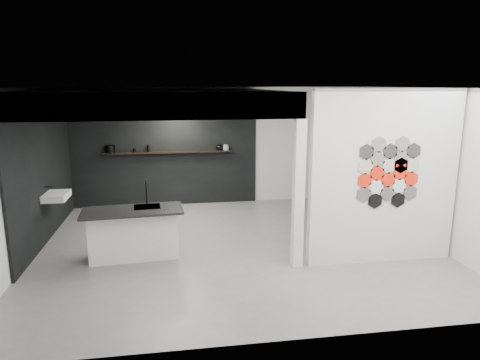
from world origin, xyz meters
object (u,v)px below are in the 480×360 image
at_px(partition_panel, 384,178).
at_px(glass_bowl, 226,148).
at_px(kitchen_island, 134,232).
at_px(stockpot, 110,149).
at_px(kettle, 220,147).
at_px(wall_basin, 56,196).
at_px(utensil_cup, 134,150).
at_px(glass_vase, 226,147).
at_px(bottle_dark, 148,148).

relative_size(partition_panel, glass_bowl, 19.41).
bearing_deg(kitchen_island, stockpot, 99.20).
bearing_deg(stockpot, kettle, 0.00).
bearing_deg(wall_basin, utensil_cup, 58.77).
relative_size(partition_panel, kettle, 16.72).
distance_m(partition_panel, wall_basin, 5.78).
bearing_deg(partition_panel, glass_vase, 118.23).
height_order(kitchen_island, bottle_dark, bottle_dark).
bearing_deg(glass_bowl, kitchen_island, -121.76).
bearing_deg(glass_bowl, utensil_cup, 180.00).
bearing_deg(glass_bowl, partition_panel, -61.77).
xyz_separation_m(glass_vase, utensil_cup, (-2.14, 0.00, -0.02)).
bearing_deg(utensil_cup, kettle, 0.00).
xyz_separation_m(kettle, utensil_cup, (-1.99, 0.00, -0.03)).
xyz_separation_m(glass_bowl, glass_vase, (0.00, 0.00, 0.02)).
xyz_separation_m(wall_basin, utensil_cup, (1.25, 2.07, 0.51)).
xyz_separation_m(wall_basin, glass_vase, (3.39, 2.07, 0.54)).
distance_m(partition_panel, kettle, 4.46).
relative_size(stockpot, glass_bowl, 1.48).
xyz_separation_m(glass_vase, bottle_dark, (-1.82, 0.00, 0.01)).
xyz_separation_m(stockpot, kettle, (2.53, 0.00, -0.02)).
xyz_separation_m(partition_panel, glass_vase, (-2.08, 3.87, -0.01)).
relative_size(kettle, bottle_dark, 1.04).
distance_m(kitchen_island, stockpot, 3.35).
relative_size(glass_vase, utensil_cup, 1.57).
height_order(glass_bowl, glass_vase, glass_vase).
height_order(kitchen_island, kettle, kettle).
xyz_separation_m(partition_panel, kitchen_island, (-4.01, 0.74, -0.96)).
bearing_deg(kettle, wall_basin, -133.15).
bearing_deg(utensil_cup, stockpot, 180.00).
relative_size(kettle, glass_bowl, 1.16).
distance_m(kitchen_island, utensil_cup, 3.26).
bearing_deg(kitchen_island, partition_panel, -14.64).
bearing_deg(partition_panel, stockpot, 140.85).
bearing_deg(utensil_cup, bottle_dark, 0.00).
relative_size(stockpot, bottle_dark, 1.32).
bearing_deg(kettle, kitchen_island, -105.40).
distance_m(partition_panel, kitchen_island, 4.19).
bearing_deg(bottle_dark, glass_bowl, 0.00).
height_order(glass_bowl, utensil_cup, glass_bowl).
height_order(wall_basin, bottle_dark, bottle_dark).
distance_m(kettle, glass_bowl, 0.15).
bearing_deg(stockpot, partition_panel, -39.15).
xyz_separation_m(partition_panel, glass_bowl, (-2.08, 3.87, -0.03)).
distance_m(wall_basin, utensil_cup, 2.47).
height_order(stockpot, glass_vase, stockpot).
bearing_deg(partition_panel, wall_basin, 161.77).
xyz_separation_m(wall_basin, stockpot, (0.72, 2.07, 0.56)).
bearing_deg(wall_basin, stockpot, 70.84).
bearing_deg(utensil_cup, wall_basin, -121.23).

